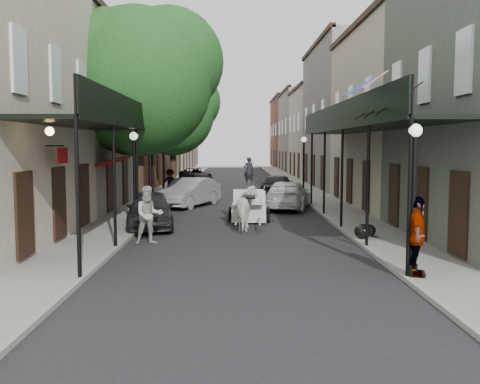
{
  "coord_description": "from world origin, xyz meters",
  "views": [
    {
      "loc": [
        -0.29,
        -14.79,
        3.32
      ],
      "look_at": [
        -0.01,
        4.81,
        1.6
      ],
      "focal_mm": 40.0,
      "sensor_mm": 36.0,
      "label": 1
    }
  ],
  "objects_px": {
    "carriage": "(249,196)",
    "car_left_far": "(196,175)",
    "pedestrian_sidewalk_left": "(170,182)",
    "lamppost_left": "(134,178)",
    "tree_far": "(178,110)",
    "lamppost_right_near": "(414,198)",
    "pedestrian_walking": "(149,215)",
    "car_right_far": "(278,186)",
    "car_right_near": "(288,195)",
    "pedestrian_sidewalk_right": "(417,237)",
    "tree_near": "(147,76)",
    "car_left_mid": "(190,192)",
    "horse": "(248,208)",
    "lamppost_right_far": "(304,166)",
    "car_left_near": "(150,209)"
  },
  "relations": [
    {
      "from": "carriage",
      "to": "car_left_far",
      "type": "xyz_separation_m",
      "value": [
        -4.05,
        24.49,
        -0.46
      ]
    },
    {
      "from": "pedestrian_sidewalk_left",
      "to": "lamppost_left",
      "type": "bearing_deg",
      "value": 85.77
    },
    {
      "from": "tree_far",
      "to": "lamppost_right_near",
      "type": "height_order",
      "value": "tree_far"
    },
    {
      "from": "tree_far",
      "to": "pedestrian_walking",
      "type": "bearing_deg",
      "value": -86.89
    },
    {
      "from": "tree_far",
      "to": "car_right_far",
      "type": "bearing_deg",
      "value": -37.1
    },
    {
      "from": "car_right_near",
      "to": "pedestrian_sidewalk_right",
      "type": "bearing_deg",
      "value": 109.04
    },
    {
      "from": "pedestrian_walking",
      "to": "car_left_far",
      "type": "relative_size",
      "value": 0.42
    },
    {
      "from": "car_left_far",
      "to": "pedestrian_sidewalk_left",
      "type": "bearing_deg",
      "value": -112.51
    },
    {
      "from": "tree_near",
      "to": "pedestrian_sidewalk_right",
      "type": "height_order",
      "value": "tree_near"
    },
    {
      "from": "car_right_near",
      "to": "carriage",
      "type": "bearing_deg",
      "value": 75.91
    },
    {
      "from": "car_left_mid",
      "to": "car_right_near",
      "type": "relative_size",
      "value": 0.94
    },
    {
      "from": "horse",
      "to": "carriage",
      "type": "xyz_separation_m",
      "value": [
        0.12,
        2.64,
        0.25
      ]
    },
    {
      "from": "car_left_far",
      "to": "tree_far",
      "type": "bearing_deg",
      "value": -113.83
    },
    {
      "from": "tree_near",
      "to": "lamppost_right_near",
      "type": "height_order",
      "value": "tree_near"
    },
    {
      "from": "pedestrian_sidewalk_right",
      "to": "car_left_mid",
      "type": "distance_m",
      "value": 17.39
    },
    {
      "from": "lamppost_right_far",
      "to": "carriage",
      "type": "height_order",
      "value": "lamppost_right_far"
    },
    {
      "from": "tree_far",
      "to": "car_left_near",
      "type": "distance_m",
      "value": 18.39
    },
    {
      "from": "pedestrian_walking",
      "to": "lamppost_left",
      "type": "bearing_deg",
      "value": 87.25
    },
    {
      "from": "car_left_near",
      "to": "pedestrian_sidewalk_left",
      "type": "bearing_deg",
      "value": 84.29
    },
    {
      "from": "horse",
      "to": "tree_near",
      "type": "bearing_deg",
      "value": -40.06
    },
    {
      "from": "tree_near",
      "to": "car_left_mid",
      "type": "bearing_deg",
      "value": 67.32
    },
    {
      "from": "pedestrian_sidewalk_left",
      "to": "car_right_far",
      "type": "relative_size",
      "value": 0.38
    },
    {
      "from": "tree_far",
      "to": "car_left_near",
      "type": "bearing_deg",
      "value": -87.91
    },
    {
      "from": "carriage",
      "to": "tree_far",
      "type": "bearing_deg",
      "value": 109.45
    },
    {
      "from": "car_left_far",
      "to": "car_right_far",
      "type": "xyz_separation_m",
      "value": [
        6.2,
        -14.13,
        0.12
      ]
    },
    {
      "from": "pedestrian_sidewalk_right",
      "to": "tree_far",
      "type": "bearing_deg",
      "value": 33.32
    },
    {
      "from": "car_left_far",
      "to": "car_left_mid",
      "type": "bearing_deg",
      "value": -106.71
    },
    {
      "from": "carriage",
      "to": "car_left_near",
      "type": "relative_size",
      "value": 0.64
    },
    {
      "from": "car_left_mid",
      "to": "car_left_far",
      "type": "height_order",
      "value": "car_left_mid"
    },
    {
      "from": "pedestrian_sidewalk_right",
      "to": "car_left_far",
      "type": "xyz_separation_m",
      "value": [
        -7.8,
        35.13,
        -0.46
      ]
    },
    {
      "from": "pedestrian_walking",
      "to": "car_right_far",
      "type": "relative_size",
      "value": 0.44
    },
    {
      "from": "tree_near",
      "to": "car_right_far",
      "type": "distance_m",
      "value": 12.52
    },
    {
      "from": "tree_far",
      "to": "carriage",
      "type": "bearing_deg",
      "value": -73.17
    },
    {
      "from": "carriage",
      "to": "pedestrian_sidewalk_right",
      "type": "bearing_deg",
      "value": -67.98
    },
    {
      "from": "tree_far",
      "to": "pedestrian_walking",
      "type": "height_order",
      "value": "tree_far"
    },
    {
      "from": "tree_far",
      "to": "tree_near",
      "type": "bearing_deg",
      "value": -89.81
    },
    {
      "from": "horse",
      "to": "car_right_far",
      "type": "height_order",
      "value": "horse"
    },
    {
      "from": "carriage",
      "to": "car_left_near",
      "type": "xyz_separation_m",
      "value": [
        -4.05,
        -2.12,
        -0.35
      ]
    },
    {
      "from": "lamppost_right_near",
      "to": "car_left_near",
      "type": "relative_size",
      "value": 0.84
    },
    {
      "from": "horse",
      "to": "car_left_far",
      "type": "relative_size",
      "value": 0.43
    },
    {
      "from": "tree_near",
      "to": "car_left_far",
      "type": "relative_size",
      "value": 2.07
    },
    {
      "from": "car_right_near",
      "to": "car_right_far",
      "type": "bearing_deg",
      "value": -77.1
    },
    {
      "from": "tree_near",
      "to": "lamppost_right_far",
      "type": "relative_size",
      "value": 2.6
    },
    {
      "from": "car_left_near",
      "to": "car_left_mid",
      "type": "xyz_separation_m",
      "value": [
        1.0,
        7.48,
        0.02
      ]
    },
    {
      "from": "horse",
      "to": "pedestrian_walking",
      "type": "height_order",
      "value": "pedestrian_walking"
    },
    {
      "from": "car_right_near",
      "to": "horse",
      "type": "bearing_deg",
      "value": 84.61
    },
    {
      "from": "horse",
      "to": "car_right_near",
      "type": "xyz_separation_m",
      "value": [
        2.27,
        6.86,
        -0.12
      ]
    },
    {
      "from": "lamppost_right_far",
      "to": "car_left_near",
      "type": "xyz_separation_m",
      "value": [
        -7.7,
        -11.48,
        -1.3
      ]
    },
    {
      "from": "carriage",
      "to": "car_left_near",
      "type": "bearing_deg",
      "value": -149.72
    },
    {
      "from": "lamppost_right_near",
      "to": "horse",
      "type": "xyz_separation_m",
      "value": [
        -3.77,
        8.0,
        -1.2
      ]
    }
  ]
}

